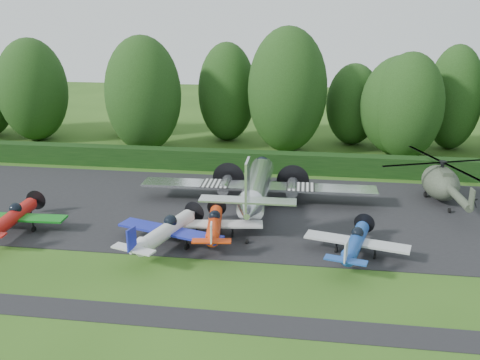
# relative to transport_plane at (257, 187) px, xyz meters

# --- Properties ---
(ground) EXTENTS (160.00, 160.00, 0.00)m
(ground) POSITION_rel_transport_plane_xyz_m (-3.86, -11.00, -1.76)
(ground) COLOR #274A14
(ground) RESTS_ON ground
(apron) EXTENTS (70.00, 18.00, 0.01)m
(apron) POSITION_rel_transport_plane_xyz_m (-3.86, -1.00, -1.76)
(apron) COLOR black
(apron) RESTS_ON ground
(taxiway_verge) EXTENTS (70.00, 2.00, 0.00)m
(taxiway_verge) POSITION_rel_transport_plane_xyz_m (-3.86, -17.00, -1.76)
(taxiway_verge) COLOR black
(taxiway_verge) RESTS_ON ground
(hedgerow) EXTENTS (90.00, 1.60, 2.00)m
(hedgerow) POSITION_rel_transport_plane_xyz_m (-3.86, 10.00, -1.76)
(hedgerow) COLOR black
(hedgerow) RESTS_ON ground
(transport_plane) EXTENTS (19.68, 15.09, 6.31)m
(transport_plane) POSITION_rel_transport_plane_xyz_m (0.00, 0.00, 0.00)
(transport_plane) COLOR silver
(transport_plane) RESTS_ON ground
(light_plane_red) EXTENTS (7.47, 7.85, 2.87)m
(light_plane_red) POSITION_rel_transport_plane_xyz_m (-17.07, -7.71, -0.56)
(light_plane_red) COLOR #B51410
(light_plane_red) RESTS_ON ground
(light_plane_white) EXTENTS (7.77, 8.17, 2.99)m
(light_plane_white) POSITION_rel_transport_plane_xyz_m (-5.28, -8.59, -0.51)
(light_plane_white) COLOR silver
(light_plane_white) RESTS_ON ground
(light_plane_orange) EXTENTS (6.92, 7.27, 2.66)m
(light_plane_orange) POSITION_rel_transport_plane_xyz_m (-2.26, -6.66, -0.65)
(light_plane_orange) COLOR red
(light_plane_orange) RESTS_ON ground
(light_plane_blue) EXTENTS (6.92, 7.27, 2.66)m
(light_plane_blue) POSITION_rel_transport_plane_xyz_m (7.48, -8.27, -0.65)
(light_plane_blue) COLOR #1A459C
(light_plane_blue) RESTS_ON ground
(helicopter) EXTENTS (10.92, 12.78, 3.52)m
(helicopter) POSITION_rel_transport_plane_xyz_m (15.25, 3.65, 0.13)
(helicopter) COLOR #363D2F
(helicopter) RESTS_ON ground
(tree_1) EXTENTS (6.33, 6.33, 9.57)m
(tree_1) POSITION_rel_transport_plane_xyz_m (8.88, 22.67, 3.01)
(tree_1) COLOR black
(tree_1) RESTS_ON ground
(tree_2) EXTENTS (8.46, 8.46, 12.92)m
(tree_2) POSITION_rel_transport_plane_xyz_m (-14.55, 16.04, 4.69)
(tree_2) COLOR black
(tree_2) RESTS_ON ground
(tree_3) EXTENTS (7.35, 7.35, 11.42)m
(tree_3) POSITION_rel_transport_plane_xyz_m (14.20, 16.88, 3.94)
(tree_3) COLOR black
(tree_3) RESTS_ON ground
(tree_5) EXTENTS (6.92, 6.92, 11.85)m
(tree_5) POSITION_rel_transport_plane_xyz_m (-6.16, 22.38, 4.15)
(tree_5) COLOR black
(tree_5) RESTS_ON ground
(tree_7) EXTENTS (8.30, 8.30, 12.33)m
(tree_7) POSITION_rel_transport_plane_xyz_m (-29.46, 19.32, 4.40)
(tree_7) COLOR black
(tree_7) RESTS_ON ground
(tree_8) EXTENTS (5.64, 5.64, 9.47)m
(tree_8) POSITION_rel_transport_plane_xyz_m (-19.01, 23.58, 2.96)
(tree_8) COLOR black
(tree_8) RESTS_ON ground
(tree_9) EXTENTS (6.20, 6.20, 11.87)m
(tree_9) POSITION_rel_transport_plane_xyz_m (19.98, 22.01, 4.16)
(tree_9) COLOR black
(tree_9) RESTS_ON ground
(tree_10) EXTENTS (8.78, 8.78, 13.87)m
(tree_10) POSITION_rel_transport_plane_xyz_m (1.31, 18.16, 5.17)
(tree_10) COLOR black
(tree_10) RESTS_ON ground
(tree_12) EXTENTS (8.52, 8.52, 10.92)m
(tree_12) POSITION_rel_transport_plane_xyz_m (13.58, 18.55, 3.69)
(tree_12) COLOR black
(tree_12) RESTS_ON ground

